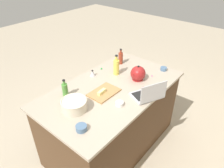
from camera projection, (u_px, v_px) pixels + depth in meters
ground_plane at (112, 142)px, 2.84m from camera, size 12.00×12.00×0.00m
island_counter at (112, 118)px, 2.59m from camera, size 1.70×0.96×0.90m
laptop at (149, 94)px, 2.16m from camera, size 0.37×0.34×0.22m
mixing_bowl_large at (74, 105)px, 2.00m from camera, size 0.25×0.25×0.11m
bottle_soy at (121, 58)px, 2.80m from camera, size 0.06×0.06×0.21m
bottle_oil at (116, 67)px, 2.55m from camera, size 0.07×0.07×0.26m
bottle_olive at (65, 90)px, 2.17m from camera, size 0.06×0.06×0.20m
kettle at (138, 74)px, 2.45m from camera, size 0.21×0.18×0.20m
cutting_board at (104, 93)px, 2.25m from camera, size 0.33×0.23×0.02m
butter_stick_left at (102, 92)px, 2.21m from camera, size 0.11×0.04×0.04m
ramekin_small at (119, 104)px, 2.07m from camera, size 0.08×0.08×0.04m
ramekin_medium at (81, 128)px, 1.79m from camera, size 0.10×0.10×0.05m
ramekin_wide at (164, 69)px, 2.67m from camera, size 0.08×0.08×0.04m
kitchen_timer at (93, 73)px, 2.55m from camera, size 0.07×0.07×0.08m
candy_0 at (152, 76)px, 2.55m from camera, size 0.01×0.01×0.01m
candy_1 at (143, 87)px, 2.33m from camera, size 0.02×0.02×0.02m
candy_3 at (101, 69)px, 2.70m from camera, size 0.02×0.02×0.02m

